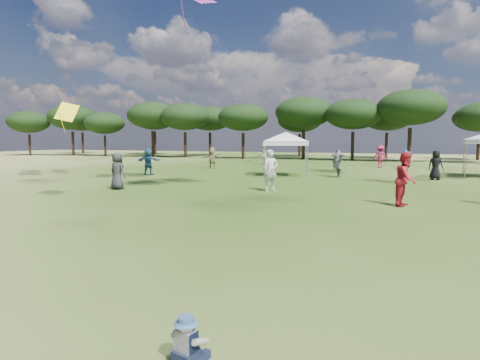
% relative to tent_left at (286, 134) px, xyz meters
% --- Properties ---
extents(tree_line, '(108.78, 17.63, 7.77)m').
position_rel_tent_left_xyz_m(tree_line, '(7.11, 23.99, 2.72)').
color(tree_line, black).
rests_on(tree_line, ground).
extents(tent_left, '(5.46, 5.46, 3.13)m').
position_rel_tent_left_xyz_m(tent_left, '(0.00, 0.00, 0.00)').
color(tent_left, gray).
rests_on(tent_left, ground).
extents(toddler, '(0.39, 0.42, 0.54)m').
position_rel_tent_left_xyz_m(toddler, '(4.59, -21.65, -2.46)').
color(toddler, black).
rests_on(toddler, ground).
extents(festival_crowd, '(28.30, 21.32, 1.93)m').
position_rel_tent_left_xyz_m(festival_crowd, '(3.24, 0.67, -1.81)').
color(festival_crowd, maroon).
rests_on(festival_crowd, ground).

